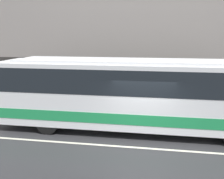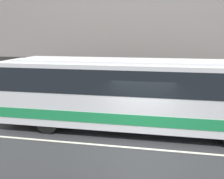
{
  "view_description": "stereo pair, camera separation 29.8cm",
  "coord_description": "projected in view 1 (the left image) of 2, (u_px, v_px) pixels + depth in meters",
  "views": [
    {
      "loc": [
        0.32,
        -8.94,
        4.28
      ],
      "look_at": [
        -1.45,
        1.84,
        1.85
      ],
      "focal_mm": 40.0,
      "sensor_mm": 36.0,
      "label": 1
    },
    {
      "loc": [
        0.62,
        -8.88,
        4.28
      ],
      "look_at": [
        -1.45,
        1.84,
        1.85
      ],
      "focal_mm": 40.0,
      "sensor_mm": 36.0,
      "label": 2
    }
  ],
  "objects": [
    {
      "name": "building_facade",
      "position": [
        149.0,
        6.0,
        14.56
      ],
      "size": [
        60.0,
        0.35,
        12.17
      ],
      "color": "gray",
      "rests_on": "ground_plane"
    },
    {
      "name": "ground_plane",
      "position": [
        141.0,
        148.0,
        9.59
      ],
      "size": [
        60.0,
        60.0,
        0.0
      ],
      "primitive_type": "plane",
      "color": "#2D2D30"
    },
    {
      "name": "sidewalk",
      "position": [
        146.0,
        108.0,
        14.56
      ],
      "size": [
        60.0,
        2.35,
        0.15
      ],
      "color": "gray",
      "rests_on": "ground_plane"
    },
    {
      "name": "lane_stripe",
      "position": [
        141.0,
        148.0,
        9.59
      ],
      "size": [
        54.0,
        0.14,
        0.01
      ],
      "color": "beige",
      "rests_on": "ground_plane"
    },
    {
      "name": "transit_bus",
      "position": [
        129.0,
        91.0,
        11.08
      ],
      "size": [
        11.71,
        2.49,
        3.2
      ],
      "color": "white",
      "rests_on": "ground_plane"
    },
    {
      "name": "pedestrian_waiting",
      "position": [
        103.0,
        91.0,
        15.31
      ],
      "size": [
        0.36,
        0.36,
        1.61
      ],
      "color": "maroon",
      "rests_on": "sidewalk"
    }
  ]
}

